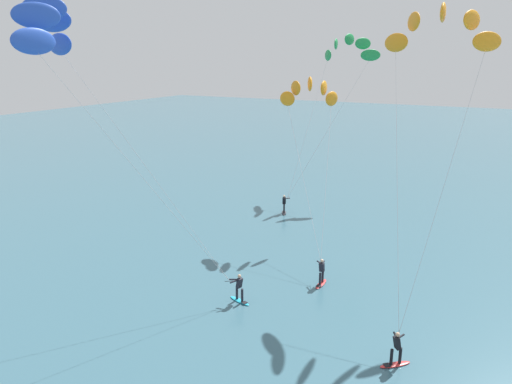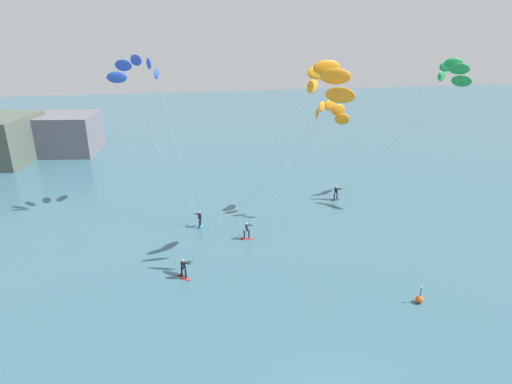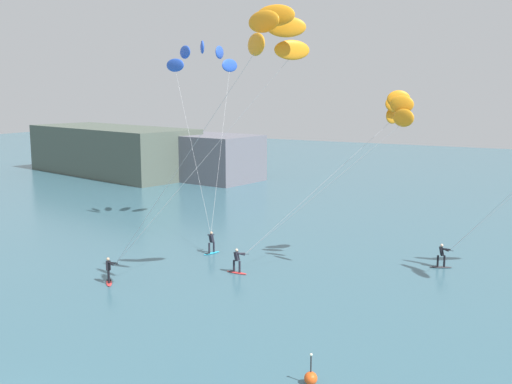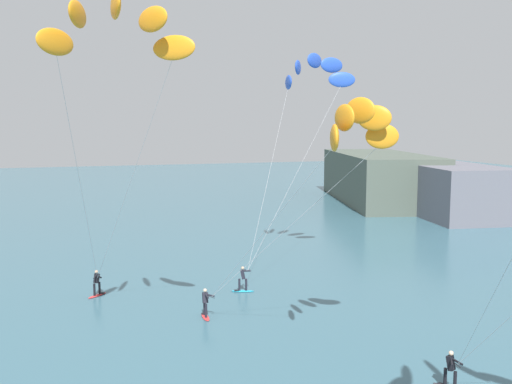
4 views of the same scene
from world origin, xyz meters
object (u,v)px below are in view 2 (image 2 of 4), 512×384
object	(u,v)px
kitesurfer_nearshore	(321,86)
kitesurfer_downwind	(448,76)
marker_buoy	(419,299)
kitesurfer_mid_water	(326,116)
kitesurfer_far_out	(139,74)

from	to	relation	value
kitesurfer_nearshore	kitesurfer_downwind	world-z (taller)	kitesurfer_nearshore
kitesurfer_nearshore	marker_buoy	size ratio (longest dim) A/B	11.91
kitesurfer_mid_water	kitesurfer_far_out	size ratio (longest dim) A/B	0.75
kitesurfer_downwind	kitesurfer_far_out	bearing A→B (deg)	172.41
kitesurfer_downwind	marker_buoy	size ratio (longest dim) A/B	11.37
kitesurfer_nearshore	kitesurfer_far_out	world-z (taller)	kitesurfer_nearshore
kitesurfer_far_out	marker_buoy	size ratio (longest dim) A/B	11.67
kitesurfer_mid_water	kitesurfer_downwind	xyz separation A→B (m)	(13.66, 1.56, 3.45)
kitesurfer_mid_water	kitesurfer_downwind	world-z (taller)	kitesurfer_downwind
kitesurfer_nearshore	kitesurfer_downwind	size ratio (longest dim) A/B	1.05
kitesurfer_far_out	kitesurfer_nearshore	bearing A→B (deg)	-47.10
kitesurfer_mid_water	kitesurfer_far_out	bearing A→B (deg)	162.14
kitesurfer_nearshore	kitesurfer_downwind	xyz separation A→B (m)	(17.54, 10.88, -0.70)
marker_buoy	kitesurfer_downwind	bearing A→B (deg)	57.15
kitesurfer_downwind	marker_buoy	bearing A→B (deg)	-122.85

